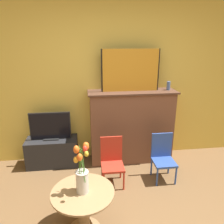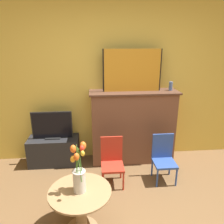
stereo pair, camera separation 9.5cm
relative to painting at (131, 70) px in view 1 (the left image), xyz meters
name	(u,v)px [view 1 (the left image)]	position (x,y,z in m)	size (l,w,h in m)	color
wall_back	(109,77)	(-0.30, 0.21, -0.13)	(8.00, 0.06, 2.70)	#EAC651
fireplace_mantel	(131,126)	(0.03, -0.01, -0.88)	(1.35, 0.41, 1.17)	brown
painting	(131,70)	(0.00, 0.00, 0.00)	(0.87, 0.03, 0.62)	black
mantel_candle	(168,86)	(0.60, -0.01, -0.24)	(0.05, 0.05, 0.13)	#4C6699
tv_stand	(53,152)	(-1.23, -0.02, -1.26)	(0.78, 0.35, 0.44)	#232326
tv_monitor	(50,127)	(-1.23, -0.01, -0.83)	(0.61, 0.12, 0.43)	black
chair_red	(112,160)	(-0.35, -0.59, -1.12)	(0.30, 0.30, 0.66)	#B22D1E
chair_blue	(163,155)	(0.38, -0.57, -1.12)	(0.30, 0.30, 0.66)	#2D4C99
side_table	(84,206)	(-0.74, -1.39, -1.15)	(0.62, 0.62, 0.49)	#99754C
vase_tulips	(82,174)	(-0.74, -1.39, -0.79)	(0.15, 0.21, 0.51)	beige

